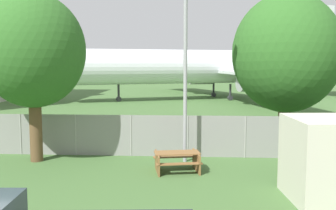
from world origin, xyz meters
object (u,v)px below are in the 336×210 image
object	(u,v)px
picnic_bench_open_grass	(177,159)
tree_left_of_cabin	(287,53)
airplane	(213,67)
tree_near_hangar	(33,51)

from	to	relation	value
picnic_bench_open_grass	tree_left_of_cabin	size ratio (longest dim) A/B	0.26
airplane	picnic_bench_open_grass	bearing A→B (deg)	63.73
picnic_bench_open_grass	tree_near_hangar	size ratio (longest dim) A/B	0.28
airplane	tree_left_of_cabin	xyz separation A→B (m)	(2.41, -25.52, 0.96)
tree_near_hangar	tree_left_of_cabin	distance (m)	12.13
airplane	tree_left_of_cabin	world-z (taller)	airplane
airplane	tree_left_of_cabin	bearing A→B (deg)	74.49
airplane	tree_left_of_cabin	size ratio (longest dim) A/B	5.16
airplane	tree_near_hangar	size ratio (longest dim) A/B	5.59
airplane	picnic_bench_open_grass	world-z (taller)	airplane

